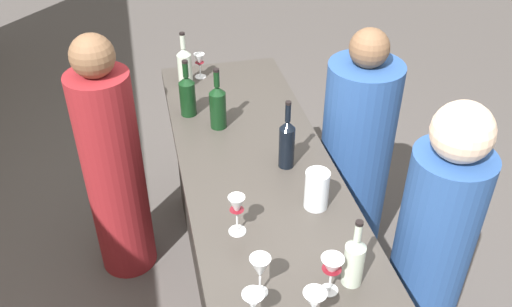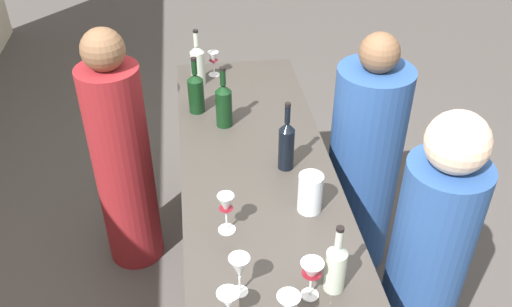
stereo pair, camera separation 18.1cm
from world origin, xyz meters
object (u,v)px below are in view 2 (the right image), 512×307
(wine_bottle_center_dark_green, at_px, (224,104))
(wine_glass_near_center, at_px, (288,305))
(wine_glass_far_right, at_px, (228,301))
(wine_bottle_rightmost_clear_pale, at_px, (198,63))
(wine_glass_far_center, at_px, (226,207))
(wine_bottle_second_left_near_black, at_px, (286,144))
(wine_bottle_second_right_dark_green, at_px, (196,92))
(person_center_guest, at_px, (363,166))
(wine_bottle_leftmost_clear_pale, at_px, (336,266))
(wine_glass_far_left, at_px, (239,268))
(wine_glass_near_right, at_px, (213,59))
(water_pitcher, at_px, (310,193))
(person_server_behind, at_px, (123,162))
(wine_glass_near_left, at_px, (312,273))
(person_left_guest, at_px, (423,276))

(wine_bottle_center_dark_green, height_order, wine_glass_near_center, wine_bottle_center_dark_green)
(wine_glass_far_right, bearing_deg, wine_bottle_rightmost_clear_pale, 0.69)
(wine_glass_far_center, bearing_deg, wine_bottle_second_left_near_black, -38.69)
(wine_glass_far_right, bearing_deg, wine_bottle_second_right_dark_green, 1.83)
(person_center_guest, bearing_deg, wine_bottle_leftmost_clear_pale, 74.25)
(wine_bottle_rightmost_clear_pale, xyz_separation_m, wine_glass_near_center, (-1.67, -0.20, -0.01))
(wine_bottle_leftmost_clear_pale, distance_m, person_center_guest, 1.23)
(wine_bottle_leftmost_clear_pale, distance_m, wine_glass_far_left, 0.32)
(wine_bottle_center_dark_green, relative_size, person_center_guest, 0.22)
(wine_bottle_leftmost_clear_pale, bearing_deg, wine_glass_near_right, 10.39)
(wine_glass_near_center, bearing_deg, wine_glass_far_right, 73.99)
(wine_bottle_rightmost_clear_pale, bearing_deg, wine_glass_near_right, -48.21)
(wine_bottle_second_right_dark_green, bearing_deg, wine_glass_far_center, -175.33)
(wine_glass_far_left, bearing_deg, water_pitcher, -39.74)
(wine_bottle_leftmost_clear_pale, distance_m, wine_bottle_second_right_dark_green, 1.29)
(wine_bottle_leftmost_clear_pale, bearing_deg, wine_glass_far_left, 86.24)
(wine_bottle_second_right_dark_green, distance_m, wine_bottle_rightmost_clear_pale, 0.30)
(wine_glass_far_left, relative_size, wine_glass_far_center, 0.96)
(wine_bottle_second_left_near_black, xyz_separation_m, person_server_behind, (0.53, 0.78, -0.42))
(wine_glass_near_left, bearing_deg, wine_bottle_second_left_near_black, -3.54)
(wine_glass_near_left, bearing_deg, person_center_guest, -26.74)
(wine_bottle_leftmost_clear_pale, distance_m, wine_glass_far_right, 0.38)
(wine_bottle_second_left_near_black, bearing_deg, person_server_behind, 55.76)
(wine_bottle_second_left_near_black, height_order, wine_glass_far_left, wine_bottle_second_left_near_black)
(wine_glass_near_right, bearing_deg, water_pitcher, -166.13)
(wine_bottle_second_right_dark_green, relative_size, person_center_guest, 0.21)
(water_pitcher, relative_size, person_center_guest, 0.12)
(wine_bottle_second_right_dark_green, xyz_separation_m, wine_glass_near_left, (-1.25, -0.32, -0.01))
(wine_glass_far_center, bearing_deg, wine_glass_near_left, -144.82)
(person_server_behind, bearing_deg, wine_bottle_leftmost_clear_pale, -77.50)
(wine_bottle_second_right_dark_green, xyz_separation_m, person_center_guest, (-0.16, -0.87, -0.43))
(wine_glass_near_left, xyz_separation_m, person_server_behind, (1.25, 0.74, -0.40))
(wine_glass_near_left, height_order, wine_glass_far_left, wine_glass_far_left)
(wine_glass_far_right, bearing_deg, wine_glass_near_left, -76.44)
(wine_bottle_second_left_near_black, xyz_separation_m, wine_glass_near_center, (-0.84, 0.14, -0.01))
(wine_bottle_rightmost_clear_pale, bearing_deg, person_server_behind, 124.27)
(wine_bottle_second_left_near_black, height_order, person_center_guest, person_center_guest)
(wine_bottle_center_dark_green, distance_m, wine_bottle_second_right_dark_green, 0.20)
(wine_bottle_leftmost_clear_pale, relative_size, wine_bottle_center_dark_green, 0.89)
(wine_bottle_rightmost_clear_pale, distance_m, wine_glass_far_center, 1.20)
(wine_glass_near_center, distance_m, water_pitcher, 0.58)
(wine_bottle_second_left_near_black, distance_m, wine_bottle_rightmost_clear_pale, 0.90)
(person_center_guest, bearing_deg, person_left_guest, 97.68)
(wine_bottle_second_right_dark_green, xyz_separation_m, wine_glass_near_center, (-1.37, -0.22, -0.00))
(wine_bottle_leftmost_clear_pale, xyz_separation_m, wine_glass_near_right, (1.61, 0.29, -0.01))
(wine_bottle_center_dark_green, bearing_deg, water_pitcher, -157.11)
(wine_glass_far_right, bearing_deg, water_pitcher, -36.54)
(person_center_guest, distance_m, person_server_behind, 1.30)
(wine_bottle_second_right_dark_green, distance_m, water_pitcher, 0.91)
(water_pitcher, bearing_deg, wine_glass_near_right, 13.87)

